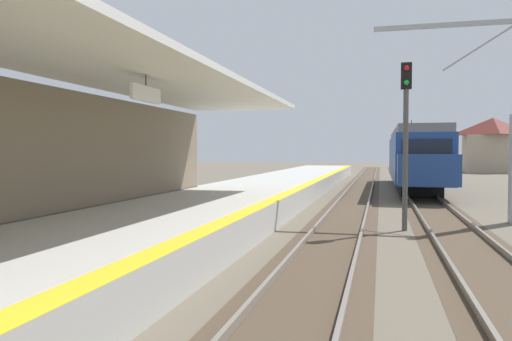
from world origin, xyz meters
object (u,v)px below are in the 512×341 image
object	(u,v)px
approaching_train	(415,156)
catenary_pylon_far_side	(508,119)
rail_signal_post	(406,128)
distant_trackside_house	(493,144)

from	to	relation	value
approaching_train	catenary_pylon_far_side	bearing A→B (deg)	-82.37
rail_signal_post	distant_trackside_house	size ratio (longest dim) A/B	0.79
approaching_train	catenary_pylon_far_side	xyz separation A→B (m)	(2.05, -15.28, 1.43)
distant_trackside_house	approaching_train	bearing A→B (deg)	-110.14
rail_signal_post	catenary_pylon_far_side	size ratio (longest dim) A/B	0.69
rail_signal_post	catenary_pylon_far_side	bearing A→B (deg)	36.87
rail_signal_post	catenary_pylon_far_side	distance (m)	4.35
approaching_train	rail_signal_post	bearing A→B (deg)	-94.54
approaching_train	rail_signal_post	distance (m)	17.96
rail_signal_post	distant_trackside_house	world-z (taller)	distant_trackside_house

